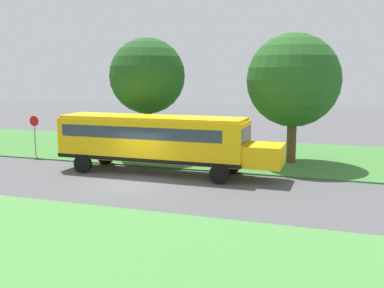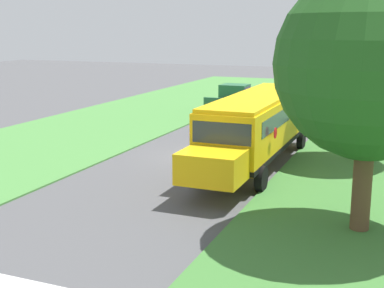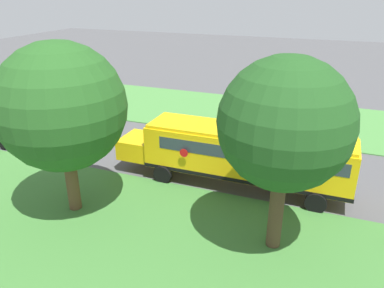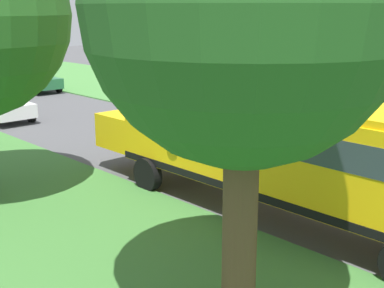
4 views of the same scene
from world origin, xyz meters
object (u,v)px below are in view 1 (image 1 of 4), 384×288
at_px(oak_tree_roadside_mid, 296,81).
at_px(trash_bin, 69,150).
at_px(oak_tree_beside_bus, 147,76).
at_px(stop_sign, 35,131).
at_px(school_bus, 157,139).

relative_size(oak_tree_roadside_mid, trash_bin, 8.75).
relative_size(oak_tree_beside_bus, stop_sign, 2.84).
height_order(oak_tree_beside_bus, oak_tree_roadside_mid, oak_tree_roadside_mid).
height_order(oak_tree_roadside_mid, stop_sign, oak_tree_roadside_mid).
bearing_deg(school_bus, oak_tree_beside_bus, -149.72).
bearing_deg(stop_sign, oak_tree_roadside_mid, 101.71).
bearing_deg(stop_sign, trash_bin, 116.26).
bearing_deg(school_bus, trash_bin, -110.22).
distance_m(oak_tree_beside_bus, oak_tree_roadside_mid, 9.41).
xyz_separation_m(oak_tree_beside_bus, stop_sign, (2.52, -6.98, -3.61)).
bearing_deg(trash_bin, stop_sign, -63.74).
bearing_deg(oak_tree_beside_bus, oak_tree_roadside_mid, 95.29).
relative_size(school_bus, oak_tree_roadside_mid, 1.58).
bearing_deg(oak_tree_beside_bus, school_bus, 30.28).
distance_m(school_bus, oak_tree_roadside_mid, 9.14).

